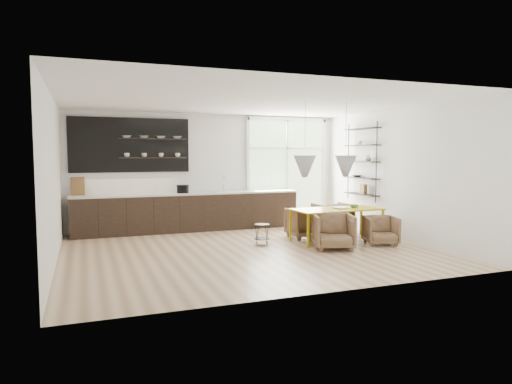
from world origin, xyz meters
name	(u,v)px	position (x,y,z in m)	size (l,w,h in m)	color
room	(257,173)	(0.58, 1.10, 1.46)	(7.02, 6.01, 2.91)	#D7B28F
kitchen_run	(186,207)	(-0.69, 2.69, 0.60)	(5.54, 0.69, 2.75)	black
right_shelving	(362,164)	(3.36, 1.17, 1.65)	(0.26, 1.22, 1.90)	black
dining_table	(337,211)	(2.10, 0.22, 0.66)	(1.97, 0.94, 0.71)	#C0A50A
armchair_back_left	(305,223)	(1.63, 0.82, 0.34)	(0.72, 0.74, 0.68)	brown
armchair_back_right	(332,218)	(2.49, 1.08, 0.37)	(0.78, 0.81, 0.73)	brown
armchair_front_left	(333,231)	(1.59, -0.51, 0.35)	(0.76, 0.78, 0.71)	brown
armchair_front_right	(381,230)	(2.75, -0.45, 0.30)	(0.64, 0.66, 0.60)	brown
wire_stool	(262,231)	(0.44, 0.45, 0.27)	(0.34, 0.34, 0.42)	black
table_book	(336,208)	(2.05, 0.19, 0.72)	(0.25, 0.34, 0.03)	white
table_bowl	(354,206)	(2.55, 0.26, 0.74)	(0.20, 0.20, 0.06)	#4D784D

